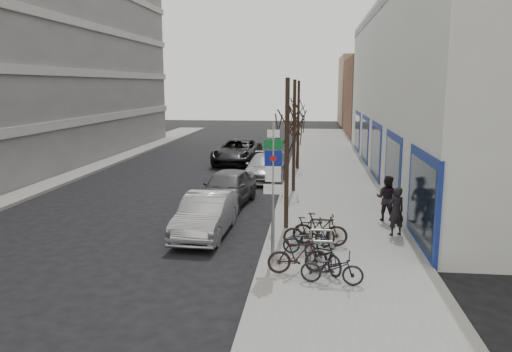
% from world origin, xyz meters
% --- Properties ---
extents(ground, '(120.00, 120.00, 0.00)m').
position_xyz_m(ground, '(0.00, 0.00, 0.00)').
color(ground, black).
rests_on(ground, ground).
extents(sidewalk_east, '(5.00, 70.00, 0.15)m').
position_xyz_m(sidewalk_east, '(4.50, 10.00, 0.07)').
color(sidewalk_east, slate).
rests_on(sidewalk_east, ground).
extents(sidewalk_west, '(3.00, 70.00, 0.15)m').
position_xyz_m(sidewalk_west, '(-11.00, 10.00, 0.07)').
color(sidewalk_west, slate).
rests_on(sidewalk_west, ground).
extents(brick_building_far, '(12.00, 14.00, 8.00)m').
position_xyz_m(brick_building_far, '(13.00, 40.00, 4.00)').
color(brick_building_far, brown).
rests_on(brick_building_far, ground).
extents(tan_building_far, '(13.00, 12.00, 9.00)m').
position_xyz_m(tan_building_far, '(13.50, 55.00, 4.50)').
color(tan_building_far, '#937A5B').
rests_on(tan_building_far, ground).
extents(highway_sign_pole, '(0.55, 0.10, 4.20)m').
position_xyz_m(highway_sign_pole, '(2.40, -0.01, 2.46)').
color(highway_sign_pole, gray).
rests_on(highway_sign_pole, ground).
extents(bike_rack, '(0.66, 2.26, 0.83)m').
position_xyz_m(bike_rack, '(3.80, 0.60, 0.66)').
color(bike_rack, gray).
rests_on(bike_rack, sidewalk_east).
extents(tree_near, '(1.80, 1.80, 5.50)m').
position_xyz_m(tree_near, '(2.60, 3.50, 4.10)').
color(tree_near, black).
rests_on(tree_near, ground).
extents(tree_mid, '(1.80, 1.80, 5.50)m').
position_xyz_m(tree_mid, '(2.60, 10.00, 4.10)').
color(tree_mid, black).
rests_on(tree_mid, ground).
extents(tree_far, '(1.80, 1.80, 5.50)m').
position_xyz_m(tree_far, '(2.60, 16.50, 4.10)').
color(tree_far, black).
rests_on(tree_far, ground).
extents(meter_front, '(0.10, 0.08, 1.27)m').
position_xyz_m(meter_front, '(2.15, 3.00, 0.92)').
color(meter_front, gray).
rests_on(meter_front, sidewalk_east).
extents(meter_mid, '(0.10, 0.08, 1.27)m').
position_xyz_m(meter_mid, '(2.15, 8.50, 0.92)').
color(meter_mid, gray).
rests_on(meter_mid, sidewalk_east).
extents(meter_back, '(0.10, 0.08, 1.27)m').
position_xyz_m(meter_back, '(2.15, 14.00, 0.92)').
color(meter_back, gray).
rests_on(meter_back, sidewalk_east).
extents(bike_near_left, '(1.47, 1.86, 1.13)m').
position_xyz_m(bike_near_left, '(3.84, -0.56, 0.71)').
color(bike_near_left, black).
rests_on(bike_near_left, sidewalk_east).
extents(bike_near_right, '(1.76, 0.83, 1.03)m').
position_xyz_m(bike_near_right, '(3.16, -0.90, 0.66)').
color(bike_near_right, black).
rests_on(bike_near_right, sidewalk_east).
extents(bike_mid_curb, '(1.56, 0.52, 0.94)m').
position_xyz_m(bike_mid_curb, '(3.42, 0.71, 0.62)').
color(bike_mid_curb, black).
rests_on(bike_mid_curb, sidewalk_east).
extents(bike_mid_inner, '(1.69, 0.60, 1.01)m').
position_xyz_m(bike_mid_inner, '(3.45, 1.38, 0.66)').
color(bike_mid_inner, black).
rests_on(bike_mid_inner, sidewalk_east).
extents(bike_far_curb, '(1.68, 0.66, 1.00)m').
position_xyz_m(bike_far_curb, '(4.06, -1.56, 0.65)').
color(bike_far_curb, black).
rests_on(bike_far_curb, sidewalk_east).
extents(bike_far_inner, '(1.84, 0.72, 1.09)m').
position_xyz_m(bike_far_inner, '(3.79, 1.60, 0.69)').
color(bike_far_inner, black).
rests_on(bike_far_inner, sidewalk_east).
extents(parked_car_front, '(1.67, 4.48, 1.46)m').
position_xyz_m(parked_car_front, '(-0.20, 2.75, 0.73)').
color(parked_car_front, '#A9A8AE').
rests_on(parked_car_front, ground).
extents(parked_car_mid, '(2.38, 4.80, 1.57)m').
position_xyz_m(parked_car_mid, '(-0.20, 7.30, 0.79)').
color(parked_car_mid, '#4A4A4F').
rests_on(parked_car_mid, ground).
extents(parked_car_back, '(2.15, 4.90, 1.40)m').
position_xyz_m(parked_car_back, '(0.83, 13.40, 0.70)').
color(parked_car_back, '#99999E').
rests_on(parked_car_back, ground).
extents(lane_car, '(2.97, 6.00, 1.64)m').
position_xyz_m(lane_car, '(-1.55, 19.03, 0.82)').
color(lane_car, black).
rests_on(lane_car, ground).
extents(pedestrian_near, '(0.73, 0.63, 1.69)m').
position_xyz_m(pedestrian_near, '(6.38, 2.99, 1.00)').
color(pedestrian_near, black).
rests_on(pedestrian_near, sidewalk_east).
extents(pedestrian_far, '(0.78, 0.69, 1.77)m').
position_xyz_m(pedestrian_far, '(6.34, 4.88, 1.03)').
color(pedestrian_far, black).
rests_on(pedestrian_far, sidewalk_east).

